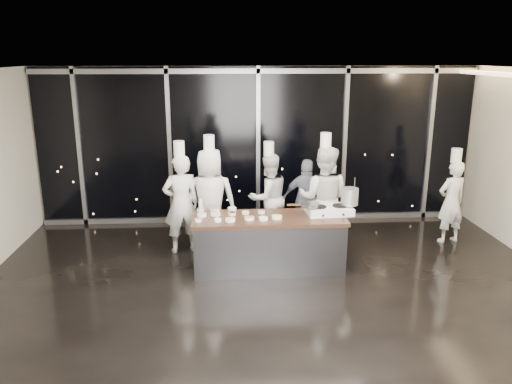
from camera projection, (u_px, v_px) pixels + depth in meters
ground at (274, 293)px, 7.40m from camera, size 9.00×9.00×0.00m
room_shell at (288, 144)px, 6.81m from camera, size 9.02×7.02×3.21m
window_wall at (258, 146)px, 10.27m from camera, size 8.90×0.11×3.20m
demo_counter at (269, 243)px, 8.14m from camera, size 2.46×0.86×0.90m
stove at (329, 210)px, 8.15m from camera, size 0.76×0.51×0.14m
frying_pan at (310, 205)px, 8.08m from camera, size 0.54×0.33×0.05m
stock_pot at (350, 196)px, 8.15m from camera, size 0.29×0.29×0.27m
prep_bowls at (232, 215)px, 8.04m from camera, size 1.38×0.72×0.05m
squeeze_bottle at (201, 205)px, 8.25m from camera, size 0.07×0.07×0.24m
chef_far_left at (181, 203)px, 8.75m from camera, size 0.73×0.58×2.00m
chef_left at (210, 199)px, 8.84m from camera, size 0.94×0.64×2.09m
chef_center at (268, 197)px, 9.32m from camera, size 0.99×0.89×1.89m
guest at (307, 200)px, 9.38m from camera, size 0.98×0.67×1.55m
chef_right at (324, 198)px, 8.84m from camera, size 1.11×0.99×2.12m
chef_side at (451, 201)px, 9.23m from camera, size 0.65×0.51×1.79m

